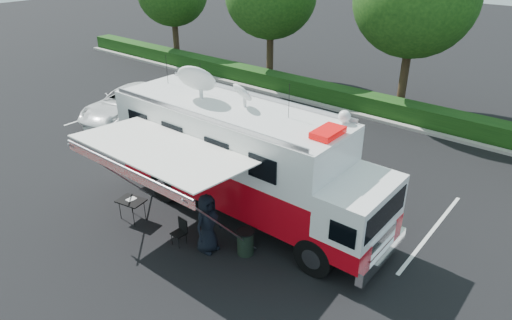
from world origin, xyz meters
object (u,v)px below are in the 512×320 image
at_px(folding_table, 131,201).
at_px(trash_bin, 245,242).
at_px(command_truck, 245,159).
at_px(white_suv, 131,118).

xyz_separation_m(folding_table, trash_bin, (4.21, 1.04, -0.31)).
bearing_deg(trash_bin, folding_table, -166.16).
xyz_separation_m(command_truck, trash_bin, (1.51, -1.76, -1.67)).
height_order(command_truck, white_suv, command_truck).
height_order(white_suv, folding_table, white_suv).
height_order(white_suv, trash_bin, trash_bin).
distance_m(command_truck, trash_bin, 2.86).
xyz_separation_m(command_truck, white_suv, (-10.60, 3.07, -2.09)).
relative_size(command_truck, folding_table, 9.98).
relative_size(white_suv, trash_bin, 7.08).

